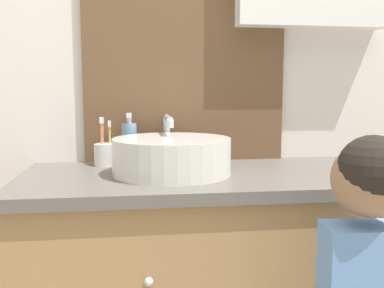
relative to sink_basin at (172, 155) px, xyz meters
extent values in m
cube|color=silver|center=(0.23, 0.30, 0.36)|extent=(3.20, 0.06, 2.50)
cube|color=brown|center=(0.07, 0.26, 0.39)|extent=(0.74, 0.02, 1.18)
cube|color=#B2C1CC|center=(0.07, 0.25, 0.39)|extent=(0.68, 0.01, 1.12)
cube|color=#605B56|center=(0.23, 0.00, -0.08)|extent=(1.42, 0.54, 0.03)
sphere|color=silver|center=(-0.09, -0.26, -0.29)|extent=(0.02, 0.02, 0.02)
sphere|color=silver|center=(0.55, -0.26, -0.29)|extent=(0.02, 0.02, 0.02)
cylinder|color=silver|center=(0.00, 0.00, 0.00)|extent=(0.37, 0.37, 0.11)
cylinder|color=silver|center=(0.00, 0.00, 0.05)|extent=(0.30, 0.30, 0.01)
cylinder|color=silver|center=(0.00, 0.21, 0.02)|extent=(0.02, 0.02, 0.17)
cylinder|color=silver|center=(0.00, 0.12, 0.11)|extent=(0.02, 0.17, 0.02)
cylinder|color=silver|center=(0.00, 0.04, 0.09)|extent=(0.02, 0.02, 0.02)
sphere|color=white|center=(0.10, 0.21, -0.02)|extent=(0.06, 0.06, 0.06)
cylinder|color=silver|center=(-0.22, 0.18, -0.02)|extent=(0.07, 0.07, 0.08)
cylinder|color=#E5CC4C|center=(-0.20, 0.18, 0.02)|extent=(0.01, 0.01, 0.14)
cube|color=white|center=(-0.20, 0.18, 0.09)|extent=(0.01, 0.02, 0.02)
cylinder|color=pink|center=(-0.23, 0.19, 0.03)|extent=(0.01, 0.01, 0.15)
cube|color=white|center=(-0.23, 0.19, 0.10)|extent=(0.01, 0.02, 0.02)
cylinder|color=orange|center=(-0.23, 0.17, 0.03)|extent=(0.01, 0.01, 0.16)
cube|color=white|center=(-0.23, 0.17, 0.10)|extent=(0.01, 0.02, 0.02)
cylinder|color=#6B93B2|center=(-0.13, 0.18, 0.01)|extent=(0.05, 0.05, 0.15)
cylinder|color=silver|center=(-0.13, 0.18, 0.10)|extent=(0.02, 0.02, 0.02)
cube|color=silver|center=(-0.13, 0.17, 0.12)|extent=(0.02, 0.03, 0.02)
sphere|color=#997051|center=(0.39, -0.47, 0.01)|extent=(0.17, 0.17, 0.17)
sphere|color=black|center=(0.39, -0.49, 0.03)|extent=(0.15, 0.15, 0.15)
cylinder|color=#6693D1|center=(0.48, -0.27, -0.17)|extent=(0.07, 0.31, 0.04)
cylinder|color=white|center=(0.49, -0.12, -0.13)|extent=(0.01, 0.05, 0.12)
camera|label=1|loc=(-0.11, -1.32, 0.20)|focal=40.00mm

